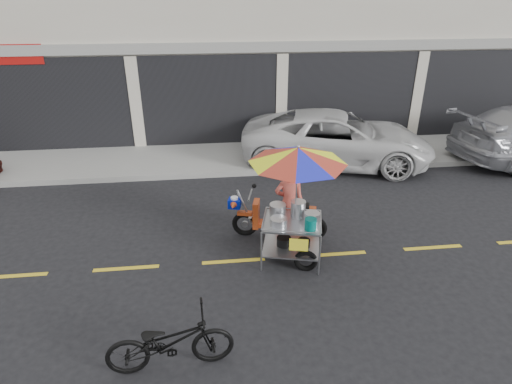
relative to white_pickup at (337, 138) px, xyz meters
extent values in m
plane|color=black|center=(-1.34, -4.70, -0.75)|extent=(90.00, 90.00, 0.00)
cube|color=gray|center=(-1.34, 0.80, -0.68)|extent=(45.00, 3.00, 0.15)
cube|color=beige|center=(-1.34, 5.80, 3.25)|extent=(36.00, 8.00, 8.00)
cube|color=black|center=(-1.34, 1.77, 0.70)|extent=(35.28, 0.06, 2.90)
cube|color=gray|center=(-1.34, 1.75, 2.35)|extent=(36.00, 0.12, 0.30)
cube|color=gold|center=(-1.34, -4.70, -0.75)|extent=(42.00, 0.10, 0.01)
imported|color=silver|center=(0.00, 0.00, 0.00)|extent=(5.88, 3.76, 1.51)
imported|color=black|center=(-4.35, -7.09, -0.31)|extent=(1.75, 0.72, 0.90)
torus|color=black|center=(-3.04, -3.78, -0.49)|extent=(0.55, 0.23, 0.54)
torus|color=black|center=(-1.65, -4.11, -0.49)|extent=(0.55, 0.23, 0.54)
cylinder|color=#9EA0A5|center=(-3.04, -3.78, -0.49)|extent=(0.14, 0.09, 0.13)
cylinder|color=#9EA0A5|center=(-1.65, -4.11, -0.49)|extent=(0.14, 0.09, 0.13)
cube|color=#AE3E19|center=(-3.04, -3.78, -0.23)|extent=(0.32, 0.18, 0.08)
cylinder|color=#9EA0A5|center=(-3.04, -3.78, -0.09)|extent=(0.35, 0.13, 0.77)
cube|color=#AE3E19|center=(-2.81, -3.83, -0.23)|extent=(0.19, 0.34, 0.57)
cube|color=#AE3E19|center=(-2.39, -3.93, -0.45)|extent=(0.80, 0.44, 0.08)
cube|color=#AE3E19|center=(-1.98, -4.03, -0.23)|extent=(0.75, 0.41, 0.38)
cube|color=black|center=(-2.07, -4.01, -0.01)|extent=(0.65, 0.37, 0.09)
cylinder|color=#9EA0A5|center=(-2.93, -3.80, 0.20)|extent=(0.16, 0.52, 0.03)
sphere|color=black|center=(-2.83, -3.63, 0.31)|extent=(0.09, 0.09, 0.09)
cylinder|color=white|center=(-2.93, -3.80, -0.30)|extent=(0.14, 0.14, 0.05)
cube|color=#031593|center=(-3.24, -3.73, -0.01)|extent=(0.29, 0.26, 0.19)
cylinder|color=white|center=(-3.24, -3.73, 0.10)|extent=(0.18, 0.18, 0.05)
cone|color=#AE3E19|center=(-3.28, -3.88, 0.01)|extent=(0.22, 0.24, 0.17)
torus|color=black|center=(-2.05, -5.14, -0.55)|extent=(0.45, 0.20, 0.44)
cylinder|color=#9EA0A5|center=(-2.86, -5.04, -0.35)|extent=(0.04, 0.04, 0.81)
cylinder|color=#9EA0A5|center=(-2.66, -4.21, -0.35)|extent=(0.04, 0.04, 0.81)
cylinder|color=#9EA0A5|center=(-1.84, -5.29, -0.35)|extent=(0.04, 0.04, 0.81)
cylinder|color=#9EA0A5|center=(-1.64, -4.46, -0.35)|extent=(0.04, 0.04, 0.81)
cube|color=#9EA0A5|center=(-2.25, -4.75, -0.47)|extent=(1.22, 1.08, 0.03)
cube|color=#9EA0A5|center=(-2.25, -4.75, 0.05)|extent=(1.22, 1.08, 0.04)
cylinder|color=#9EA0A5|center=(-2.35, -5.17, 0.11)|extent=(1.02, 0.27, 0.02)
cylinder|color=#9EA0A5|center=(-2.15, -4.34, 0.11)|extent=(1.02, 0.27, 0.02)
cylinder|color=#9EA0A5|center=(-2.76, -4.63, 0.11)|extent=(0.22, 0.84, 0.02)
cylinder|color=#9EA0A5|center=(-1.74, -4.87, 0.11)|extent=(0.22, 0.84, 0.02)
cylinder|color=#9EA0A5|center=(-2.15, -4.34, -0.47)|extent=(0.21, 0.70, 0.04)
cylinder|color=#9EA0A5|center=(-2.15, -4.34, 0.01)|extent=(0.21, 0.70, 0.04)
cube|color=yellow|center=(-2.22, -5.23, -0.14)|extent=(0.33, 0.10, 0.24)
cylinder|color=#B7B7BC|center=(-2.48, -4.50, 0.18)|extent=(0.37, 0.37, 0.22)
cylinder|color=#B7B7BC|center=(-2.11, -4.57, 0.22)|extent=(0.33, 0.33, 0.29)
cylinder|color=#B7B7BC|center=(-1.89, -4.79, 0.15)|extent=(0.33, 0.33, 0.16)
cylinder|color=#B7B7BC|center=(-2.52, -4.86, 0.14)|extent=(0.37, 0.37, 0.13)
cylinder|color=#05615A|center=(-1.98, -5.06, 0.18)|extent=(0.25, 0.25, 0.21)
cylinder|color=black|center=(-2.39, -4.72, -0.37)|extent=(0.32, 0.32, 0.17)
cylinder|color=black|center=(-2.02, -4.81, -0.38)|extent=(0.28, 0.28, 0.15)
cylinder|color=#9EA0A5|center=(-2.18, -4.67, 0.77)|extent=(0.03, 0.03, 1.42)
sphere|color=#9EA0A5|center=(-2.18, -4.67, 1.50)|extent=(0.06, 0.06, 0.06)
imported|color=#D45447|center=(-2.16, -3.99, 0.05)|extent=(0.66, 0.51, 1.61)
camera|label=1|loc=(-3.71, -11.47, 3.97)|focal=30.00mm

